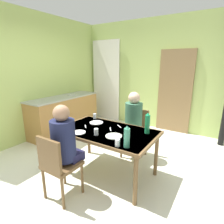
% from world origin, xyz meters
% --- Properties ---
extents(ground_plane, '(6.46, 6.46, 0.00)m').
position_xyz_m(ground_plane, '(0.00, 0.00, 0.00)').
color(ground_plane, silver).
extents(wall_back, '(4.23, 0.10, 2.76)m').
position_xyz_m(wall_back, '(0.00, 2.49, 1.38)').
color(wall_back, '#B2CA70').
rests_on(wall_back, ground_plane).
extents(wall_left, '(0.10, 3.73, 2.76)m').
position_xyz_m(wall_left, '(-2.01, 0.62, 1.38)').
color(wall_left, '#B4CB6C').
rests_on(wall_left, ground_plane).
extents(door_wooden, '(0.80, 0.05, 2.00)m').
position_xyz_m(door_wooden, '(0.58, 2.41, 1.00)').
color(door_wooden, olive).
rests_on(door_wooden, ground_plane).
extents(curtain_panel, '(0.90, 0.03, 2.31)m').
position_xyz_m(curtain_panel, '(-1.43, 2.39, 1.16)').
color(curtain_panel, white).
rests_on(curtain_panel, ground_plane).
extents(kitchen_counter, '(0.61, 1.87, 0.91)m').
position_xyz_m(kitchen_counter, '(-1.68, 0.91, 0.45)').
color(kitchen_counter, '#A4733D').
rests_on(kitchen_counter, ground_plane).
extents(dining_table, '(1.46, 0.87, 0.72)m').
position_xyz_m(dining_table, '(0.21, -0.02, 0.65)').
color(dining_table, brown).
rests_on(dining_table, ground_plane).
extents(chair_near_diner, '(0.40, 0.40, 0.87)m').
position_xyz_m(chair_near_diner, '(0.02, -0.81, 0.50)').
color(chair_near_diner, brown).
rests_on(chair_near_diner, ground_plane).
extents(chair_far_diner, '(0.40, 0.40, 0.87)m').
position_xyz_m(chair_far_diner, '(0.33, 0.77, 0.50)').
color(chair_far_diner, brown).
rests_on(chair_far_diner, ground_plane).
extents(person_near_diner, '(0.30, 0.37, 0.77)m').
position_xyz_m(person_near_diner, '(0.02, -0.67, 0.78)').
color(person_near_diner, '#1F1E42').
rests_on(person_near_diner, ground_plane).
extents(person_far_diner, '(0.30, 0.37, 0.77)m').
position_xyz_m(person_far_diner, '(0.33, 0.63, 0.78)').
color(person_far_diner, '#3A6942').
rests_on(person_far_diner, ground_plane).
extents(water_bottle_green_near, '(0.07, 0.07, 0.27)m').
position_xyz_m(water_bottle_green_near, '(0.72, -0.34, 0.85)').
color(water_bottle_green_near, '#3B8B6D').
rests_on(water_bottle_green_near, dining_table).
extents(water_bottle_green_far, '(0.07, 0.07, 0.30)m').
position_xyz_m(water_bottle_green_far, '(0.76, 0.20, 0.87)').
color(water_bottle_green_far, '#1D844A').
rests_on(water_bottle_green_far, dining_table).
extents(dinner_plate_near_left, '(0.19, 0.19, 0.01)m').
position_xyz_m(dinner_plate_near_left, '(-0.07, -0.32, 0.73)').
color(dinner_plate_near_left, white).
rests_on(dinner_plate_near_left, dining_table).
extents(dinner_plate_near_right, '(0.22, 0.22, 0.01)m').
position_xyz_m(dinner_plate_near_right, '(-0.12, 0.17, 0.73)').
color(dinner_plate_near_right, white).
rests_on(dinner_plate_near_right, dining_table).
extents(dinner_plate_far_center, '(0.23, 0.23, 0.01)m').
position_xyz_m(dinner_plate_far_center, '(0.43, -0.16, 0.73)').
color(dinner_plate_far_center, white).
rests_on(dinner_plate_far_center, dining_table).
extents(drinking_glass_by_near_diner, '(0.06, 0.06, 0.09)m').
position_xyz_m(drinking_glass_by_near_diner, '(0.62, -0.39, 0.77)').
color(drinking_glass_by_near_diner, silver).
rests_on(drinking_glass_by_near_diner, dining_table).
extents(drinking_glass_by_far_diner, '(0.06, 0.06, 0.09)m').
position_xyz_m(drinking_glass_by_far_diner, '(0.19, -0.25, 0.77)').
color(drinking_glass_by_far_diner, silver).
rests_on(drinking_glass_by_far_diner, dining_table).
extents(drinking_glass_spare_center, '(0.06, 0.06, 0.09)m').
position_xyz_m(drinking_glass_spare_center, '(-0.29, 0.35, 0.77)').
color(drinking_glass_spare_center, silver).
rests_on(drinking_glass_spare_center, dining_table).
extents(cutlery_knife_near, '(0.13, 0.10, 0.00)m').
position_xyz_m(cutlery_knife_near, '(0.28, 0.23, 0.72)').
color(cutlery_knife_near, silver).
rests_on(cutlery_knife_near, dining_table).
extents(cutlery_fork_near, '(0.10, 0.13, 0.00)m').
position_xyz_m(cutlery_fork_near, '(0.24, 0.05, 0.72)').
color(cutlery_fork_near, silver).
rests_on(cutlery_fork_near, dining_table).
extents(cutlery_knife_far, '(0.04, 0.15, 0.00)m').
position_xyz_m(cutlery_knife_far, '(-0.38, -0.27, 0.72)').
color(cutlery_knife_far, silver).
rests_on(cutlery_knife_far, dining_table).
extents(cutlery_fork_far, '(0.12, 0.12, 0.00)m').
position_xyz_m(cutlery_fork_far, '(-0.16, -0.06, 0.72)').
color(cutlery_fork_far, silver).
rests_on(cutlery_fork_far, dining_table).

